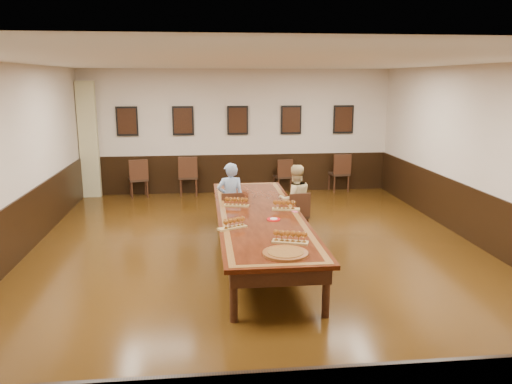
{
  "coord_description": "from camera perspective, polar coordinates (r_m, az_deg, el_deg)",
  "views": [
    {
      "loc": [
        -0.91,
        -8.0,
        2.94
      ],
      "look_at": [
        0.0,
        0.5,
        1.0
      ],
      "focal_mm": 35.0,
      "sensor_mm": 36.0,
      "label": 1
    }
  ],
  "objects": [
    {
      "name": "wall_left",
      "position": [
        8.68,
        -26.98,
        2.51
      ],
      "size": [
        0.02,
        10.0,
        3.2
      ],
      "primitive_type": "cube",
      "color": "beige",
      "rests_on": "floor"
    },
    {
      "name": "spare_chair_b",
      "position": [
        12.98,
        -7.72,
        1.89
      ],
      "size": [
        0.49,
        0.53,
        1.02
      ],
      "primitive_type": null,
      "rotation": [
        0.0,
        0.0,
        3.12
      ],
      "color": "black",
      "rests_on": "floor"
    },
    {
      "name": "red_plate_grp",
      "position": [
        7.94,
        2.03,
        -3.15
      ],
      "size": [
        0.21,
        0.21,
        0.03
      ],
      "color": "red",
      "rests_on": "conference_table"
    },
    {
      "name": "wall_front",
      "position": [
        3.4,
        10.14,
        -10.63
      ],
      "size": [
        8.0,
        0.02,
        3.2
      ],
      "primitive_type": "cube",
      "color": "beige",
      "rests_on": "floor"
    },
    {
      "name": "flight_d",
      "position": [
        6.83,
        3.92,
        -5.19
      ],
      "size": [
        0.51,
        0.3,
        0.18
      ],
      "color": "#9F7E43",
      "rests_on": "conference_table"
    },
    {
      "name": "flight_c",
      "position": [
        7.48,
        -2.67,
        -3.63
      ],
      "size": [
        0.46,
        0.32,
        0.17
      ],
      "color": "#9F7E43",
      "rests_on": "conference_table"
    },
    {
      "name": "person_man",
      "position": [
        9.52,
        -2.93,
        -0.81
      ],
      "size": [
        0.54,
        0.38,
        1.41
      ],
      "primitive_type": "imported",
      "rotation": [
        0.0,
        0.0,
        3.22
      ],
      "color": "#456FAE",
      "rests_on": "floor"
    },
    {
      "name": "spare_chair_a",
      "position": [
        12.98,
        -13.32,
        1.59
      ],
      "size": [
        0.57,
        0.6,
        0.99
      ],
      "primitive_type": null,
      "rotation": [
        0.0,
        0.0,
        3.39
      ],
      "color": "black",
      "rests_on": "floor"
    },
    {
      "name": "ceiling",
      "position": [
        8.05,
        0.39,
        14.71
      ],
      "size": [
        8.0,
        10.0,
        0.02
      ],
      "primitive_type": "cube",
      "color": "white",
      "rests_on": "floor"
    },
    {
      "name": "wall_right",
      "position": [
        9.49,
        25.26,
        3.44
      ],
      "size": [
        0.02,
        10.0,
        3.2
      ],
      "primitive_type": "cube",
      "color": "beige",
      "rests_on": "floor"
    },
    {
      "name": "chair_woman",
      "position": [
        9.51,
        4.63,
        -2.51
      ],
      "size": [
        0.47,
        0.5,
        0.88
      ],
      "primitive_type": null,
      "rotation": [
        0.0,
        0.0,
        3.29
      ],
      "color": "black",
      "rests_on": "floor"
    },
    {
      "name": "flight_b",
      "position": [
        8.53,
        3.4,
        -1.54
      ],
      "size": [
        0.49,
        0.24,
        0.18
      ],
      "color": "#9F7E43",
      "rests_on": "conference_table"
    },
    {
      "name": "wall_back",
      "position": [
        13.11,
        -2.12,
        6.91
      ],
      "size": [
        8.0,
        0.02,
        3.2
      ],
      "primitive_type": "cube",
      "color": "beige",
      "rests_on": "floor"
    },
    {
      "name": "carved_platter",
      "position": [
        6.41,
        3.38,
        -7.0
      ],
      "size": [
        0.69,
        0.69,
        0.05
      ],
      "color": "#5C2D12",
      "rests_on": "conference_table"
    },
    {
      "name": "conference_table",
      "position": [
        8.38,
        0.37,
        -3.35
      ],
      "size": [
        1.4,
        5.0,
        0.76
      ],
      "color": "black",
      "rests_on": "floor"
    },
    {
      "name": "person_woman",
      "position": [
        9.53,
        4.47,
        -0.93
      ],
      "size": [
        0.75,
        0.63,
        1.37
      ],
      "primitive_type": "imported",
      "rotation": [
        0.0,
        0.0,
        3.29
      ],
      "color": "beige",
      "rests_on": "floor"
    },
    {
      "name": "floor",
      "position": [
        8.57,
        0.36,
        -7.34
      ],
      "size": [
        8.0,
        10.0,
        0.02
      ],
      "primitive_type": "cube",
      "color": "black",
      "rests_on": "ground"
    },
    {
      "name": "wainscoting",
      "position": [
        8.41,
        0.36,
        -4.07
      ],
      "size": [
        8.0,
        10.0,
        1.0
      ],
      "color": "black",
      "rests_on": "floor"
    },
    {
      "name": "spare_chair_c",
      "position": [
        13.22,
        3.03,
        1.92
      ],
      "size": [
        0.51,
        0.54,
        0.9
      ],
      "primitive_type": null,
      "rotation": [
        0.0,
        0.0,
        3.36
      ],
      "color": "black",
      "rests_on": "floor"
    },
    {
      "name": "flight_a",
      "position": [
        8.77,
        -2.25,
        -1.16
      ],
      "size": [
        0.46,
        0.24,
        0.16
      ],
      "color": "#9F7E43",
      "rests_on": "conference_table"
    },
    {
      "name": "spare_chair_d",
      "position": [
        13.5,
        9.46,
        2.24
      ],
      "size": [
        0.53,
        0.57,
        1.02
      ],
      "primitive_type": null,
      "rotation": [
        0.0,
        0.0,
        3.25
      ],
      "color": "black",
      "rests_on": "floor"
    },
    {
      "name": "posters",
      "position": [
        13.01,
        -2.11,
        8.19
      ],
      "size": [
        6.14,
        0.04,
        0.74
      ],
      "color": "black",
      "rests_on": "wall_back"
    },
    {
      "name": "chair_man",
      "position": [
        9.5,
        -2.83,
        -2.48
      ],
      "size": [
        0.45,
        0.48,
        0.88
      ],
      "primitive_type": null,
      "rotation": [
        0.0,
        0.0,
        3.22
      ],
      "color": "black",
      "rests_on": "floor"
    },
    {
      "name": "curtain",
      "position": [
        13.21,
        -18.58,
        5.65
      ],
      "size": [
        0.45,
        0.18,
        2.9
      ],
      "primitive_type": "cube",
      "color": "tan",
      "rests_on": "floor"
    },
    {
      "name": "pink_phone",
      "position": [
        8.46,
        4.39,
        -2.21
      ],
      "size": [
        0.11,
        0.16,
        0.01
      ],
      "primitive_type": "cube",
      "rotation": [
        0.0,
        0.0,
        0.3
      ],
      "color": "#F45179",
      "rests_on": "conference_table"
    }
  ]
}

